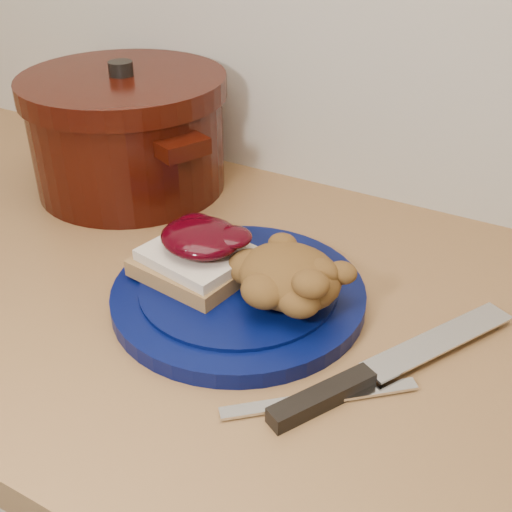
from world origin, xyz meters
The scene contains 7 objects.
plate centered at (0.02, 1.49, 0.91)m, with size 0.27×0.27×0.02m, color #040B3B.
sandwich centered at (-0.03, 1.49, 0.95)m, with size 0.13×0.11×0.06m.
stuffing_mound centered at (0.08, 1.49, 0.95)m, with size 0.11×0.09×0.05m, color brown.
chef_knife centered at (0.18, 1.43, 0.91)m, with size 0.16×0.26×0.02m.
butter_knife centered at (0.16, 1.40, 0.90)m, with size 0.18×0.01×0.00m, color silver.
dutch_oven centered at (-0.26, 1.66, 0.98)m, with size 0.36×0.36×0.18m.
pepper_grinder centered at (-0.33, 1.68, 0.96)m, with size 0.06×0.06×0.11m.
Camera 1 is at (0.32, 1.02, 1.31)m, focal length 45.00 mm.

